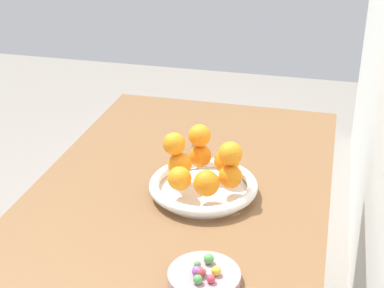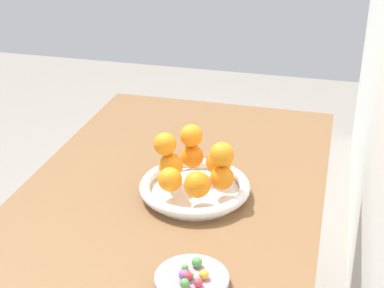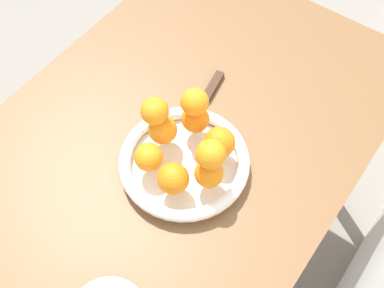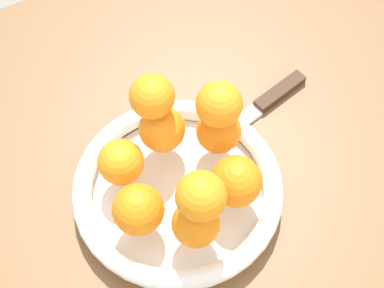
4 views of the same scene
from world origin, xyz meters
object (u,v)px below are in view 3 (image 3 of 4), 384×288
(orange_7, at_px, (211,154))
(orange_8, at_px, (195,102))
(orange_3, at_px, (219,142))
(orange_5, at_px, (161,129))
(orange_0, at_px, (149,157))
(orange_6, at_px, (155,111))
(knife, at_px, (202,106))
(fruit_bowl, at_px, (184,162))
(orange_4, at_px, (195,119))
(dining_table, at_px, (180,151))
(orange_1, at_px, (173,179))
(orange_2, at_px, (209,173))

(orange_7, height_order, orange_8, same)
(orange_3, distance_m, orange_7, 0.08)
(orange_5, height_order, orange_7, orange_7)
(orange_0, distance_m, orange_5, 0.07)
(orange_7, bearing_deg, orange_6, -95.91)
(knife, bearing_deg, orange_5, -2.80)
(fruit_bowl, distance_m, orange_4, 0.09)
(dining_table, relative_size, orange_8, 18.90)
(orange_5, distance_m, orange_8, 0.09)
(orange_8, bearing_deg, orange_1, 19.89)
(orange_4, bearing_deg, orange_6, -37.62)
(orange_0, relative_size, orange_2, 1.01)
(orange_4, distance_m, knife, 0.11)
(dining_table, relative_size, orange_7, 18.75)
(orange_8, bearing_deg, knife, -155.98)
(dining_table, distance_m, orange_4, 0.16)
(orange_1, relative_size, orange_7, 1.09)
(fruit_bowl, bearing_deg, orange_8, -159.46)
(orange_7, bearing_deg, orange_2, 23.20)
(orange_3, distance_m, knife, 0.16)
(orange_0, relative_size, orange_5, 0.97)
(orange_3, height_order, orange_4, orange_3)
(orange_2, distance_m, knife, 0.22)
(fruit_bowl, distance_m, orange_7, 0.13)
(orange_2, distance_m, orange_3, 0.07)
(orange_1, relative_size, orange_4, 1.07)
(dining_table, height_order, orange_6, orange_6)
(orange_1, bearing_deg, orange_2, 136.74)
(orange_7, bearing_deg, orange_5, -97.90)
(dining_table, relative_size, orange_1, 17.25)
(orange_1, height_order, orange_7, orange_7)
(dining_table, xyz_separation_m, orange_0, (0.12, 0.02, 0.16))
(dining_table, distance_m, orange_8, 0.22)
(dining_table, bearing_deg, orange_7, 60.74)
(orange_0, bearing_deg, orange_1, 81.24)
(orange_5, bearing_deg, orange_0, 18.33)
(orange_1, distance_m, orange_2, 0.07)
(orange_4, relative_size, orange_6, 1.04)
(orange_0, height_order, orange_4, same)
(dining_table, relative_size, fruit_bowl, 4.00)
(orange_3, xyz_separation_m, orange_7, (0.06, 0.02, 0.06))
(orange_5, bearing_deg, orange_3, 109.79)
(orange_8, bearing_deg, orange_3, 75.87)
(dining_table, distance_m, orange_3, 0.20)
(dining_table, bearing_deg, orange_6, -12.34)
(dining_table, relative_size, orange_3, 16.81)
(fruit_bowl, relative_size, orange_2, 4.71)
(orange_7, bearing_deg, fruit_bowl, -94.80)
(orange_2, bearing_deg, fruit_bowl, -100.86)
(orange_0, height_order, orange_5, orange_5)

